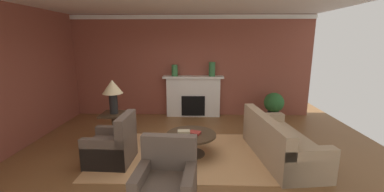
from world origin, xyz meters
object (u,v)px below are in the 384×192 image
(fireplace, at_px, (193,97))
(side_table, at_px, (115,126))
(armchair_facing_fireplace, at_px, (166,186))
(coffee_table, at_px, (191,139))
(sofa, at_px, (279,144))
(vase_mantel_left, at_px, (175,70))
(vase_mantel_right, at_px, (212,69))
(armchair_near_window, at_px, (113,147))
(potted_plant, at_px, (274,105))
(table_lamp, at_px, (113,90))

(fireplace, xyz_separation_m, side_table, (-1.70, -2.14, -0.19))
(armchair_facing_fireplace, xyz_separation_m, coffee_table, (0.29, 1.64, 0.03))
(sofa, bearing_deg, armchair_facing_fireplace, -142.62)
(sofa, distance_m, vase_mantel_left, 3.74)
(fireplace, bearing_deg, armchair_facing_fireplace, -93.71)
(side_table, distance_m, vase_mantel_left, 2.59)
(sofa, distance_m, coffee_table, 1.74)
(fireplace, distance_m, vase_mantel_right, 1.02)
(armchair_near_window, height_order, side_table, armchair_near_window)
(coffee_table, bearing_deg, vase_mantel_right, 78.50)
(vase_mantel_right, distance_m, potted_plant, 2.03)
(sofa, height_order, armchair_facing_fireplace, armchair_facing_fireplace)
(side_table, bearing_deg, coffee_table, -17.65)
(table_lamp, distance_m, potted_plant, 4.41)
(armchair_facing_fireplace, distance_m, potted_plant, 4.66)
(side_table, bearing_deg, sofa, -10.48)
(vase_mantel_left, bearing_deg, vase_mantel_right, 0.00)
(armchair_near_window, height_order, coffee_table, armchair_near_window)
(potted_plant, bearing_deg, side_table, -157.13)
(table_lamp, xyz_separation_m, vase_mantel_left, (1.15, 2.09, 0.18))
(table_lamp, bearing_deg, vase_mantel_right, 42.86)
(coffee_table, bearing_deg, armchair_facing_fireplace, -100.16)
(vase_mantel_left, distance_m, potted_plant, 3.02)
(sofa, relative_size, vase_mantel_left, 6.56)
(armchair_facing_fireplace, xyz_separation_m, side_table, (-1.42, 2.19, 0.09))
(table_lamp, height_order, vase_mantel_right, vase_mantel_right)
(table_lamp, relative_size, potted_plant, 0.90)
(armchair_facing_fireplace, relative_size, vase_mantel_left, 2.84)
(sofa, xyz_separation_m, coffee_table, (-1.73, 0.09, 0.04))
(armchair_facing_fireplace, bearing_deg, sofa, 37.38)
(armchair_facing_fireplace, distance_m, coffee_table, 1.67)
(potted_plant, bearing_deg, vase_mantel_left, 171.97)
(coffee_table, relative_size, side_table, 1.43)
(armchair_facing_fireplace, xyz_separation_m, vase_mantel_right, (0.83, 4.28, 1.14))
(sofa, relative_size, side_table, 3.14)
(coffee_table, bearing_deg, potted_plant, 44.34)
(sofa, xyz_separation_m, armchair_facing_fireplace, (-2.03, -1.55, 0.01))
(armchair_near_window, xyz_separation_m, table_lamp, (-0.25, 0.91, 0.92))
(armchair_facing_fireplace, height_order, coffee_table, armchair_facing_fireplace)
(sofa, distance_m, vase_mantel_right, 3.19)
(sofa, height_order, vase_mantel_left, vase_mantel_left)
(armchair_facing_fireplace, relative_size, table_lamp, 1.27)
(coffee_table, bearing_deg, armchair_near_window, -166.07)
(side_table, bearing_deg, armchair_facing_fireplace, -56.96)
(fireplace, distance_m, vase_mantel_left, 0.99)
(potted_plant, bearing_deg, table_lamp, -157.13)
(side_table, bearing_deg, table_lamp, 180.00)
(vase_mantel_left, xyz_separation_m, potted_plant, (2.85, -0.40, -0.92))
(vase_mantel_right, bearing_deg, armchair_near_window, -123.75)
(sofa, bearing_deg, vase_mantel_left, 130.08)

